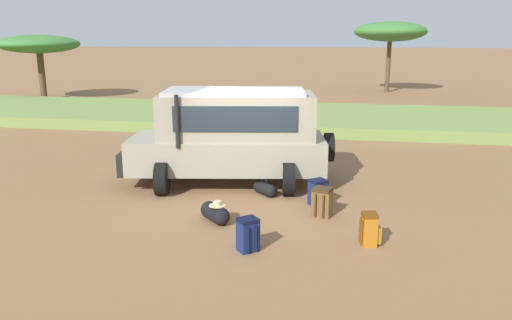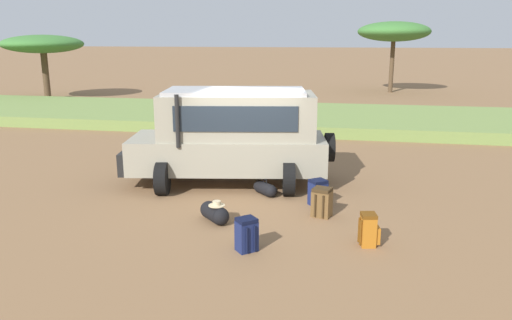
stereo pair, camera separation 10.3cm
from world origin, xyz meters
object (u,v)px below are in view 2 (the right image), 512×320
Objects in this scene: backpack_beside_front_wheel at (246,235)px; acacia_tree_far_left at (43,44)px; backpack_near_rear_wheel at (322,202)px; backpack_outermost at (369,230)px; duffel_bag_low_black_case at (215,213)px; duffel_bag_soft_canvas at (265,189)px; acacia_tree_left_mid at (394,32)px; safari_vehicle at (232,135)px; backpack_cluster_center at (318,193)px.

backpack_beside_front_wheel is 25.66m from acacia_tree_far_left.
backpack_near_rear_wheel reaches higher than backpack_outermost.
duffel_bag_low_black_case is at bearing 168.11° from backpack_outermost.
backpack_outermost is (0.93, -1.38, -0.01)m from backpack_near_rear_wheel.
duffel_bag_low_black_case is 24.09m from acacia_tree_far_left.
duffel_bag_soft_canvas is 0.13× the size of acacia_tree_far_left.
backpack_beside_front_wheel reaches higher than duffel_bag_low_black_case.
acacia_tree_far_left is at bearing 130.67° from duffel_bag_low_black_case.
acacia_tree_left_mid reaches higher than backpack_near_rear_wheel.
safari_vehicle reaches higher than duffel_bag_soft_canvas.
acacia_tree_left_mid is (3.18, 24.41, 3.70)m from backpack_cluster_center.
backpack_near_rear_wheel is (2.43, -2.01, -0.99)m from safari_vehicle.
safari_vehicle is at bearing 106.85° from backpack_beside_front_wheel.
backpack_near_rear_wheel is 1.90m from duffel_bag_soft_canvas.
backpack_outermost is at bearing -11.89° from duffel_bag_low_black_case.
safari_vehicle is 4.87m from backpack_outermost.
safari_vehicle is at bearing -45.17° from acacia_tree_far_left.
backpack_beside_front_wheel is at bearing -121.11° from backpack_near_rear_wheel.
backpack_cluster_center is at bearing 117.05° from backpack_outermost.
backpack_beside_front_wheel reaches higher than duffel_bag_soft_canvas.
backpack_beside_front_wheel is at bearing -49.61° from acacia_tree_far_left.
backpack_beside_front_wheel is at bearing -73.15° from safari_vehicle.
duffel_bag_low_black_case is (-2.16, -0.73, -0.12)m from backpack_near_rear_wheel.
acacia_tree_left_mid is (5.48, 23.10, 2.69)m from safari_vehicle.
acacia_tree_left_mid is (3.05, 25.11, 3.68)m from backpack_near_rear_wheel.
backpack_cluster_center is 0.81× the size of duffel_bag_low_black_case.
safari_vehicle is 8.90× the size of backpack_outermost.
backpack_near_rear_wheel reaches higher than duffel_bag_low_black_case.
backpack_beside_front_wheel is 2.35m from backpack_near_rear_wheel.
acacia_tree_far_left is at bearing 130.39° from backpack_beside_front_wheel.
backpack_cluster_center is at bearing -21.76° from duffel_bag_soft_canvas.
acacia_tree_left_mid is (4.26, 27.12, 3.69)m from backpack_beside_front_wheel.
backpack_outermost reaches higher than backpack_cluster_center.
safari_vehicle is at bearing 141.66° from duffel_bag_soft_canvas.
duffel_bag_soft_canvas is at bearing -100.65° from acacia_tree_left_mid.
duffel_bag_soft_canvas is (-0.23, 3.24, -0.15)m from backpack_beside_front_wheel.
acacia_tree_left_mid is (4.49, 23.89, 3.84)m from duffel_bag_soft_canvas.
duffel_bag_soft_canvas is (0.99, -0.78, -1.14)m from safari_vehicle.
backpack_beside_front_wheel is at bearing -86.02° from duffel_bag_soft_canvas.
safari_vehicle reaches higher than backpack_near_rear_wheel.
backpack_near_rear_wheel is 25.56m from acacia_tree_left_mid.
backpack_beside_front_wheel is at bearing -53.76° from duffel_bag_low_black_case.
acacia_tree_far_left reaches higher than backpack_outermost.
acacia_tree_left_mid is at bearing 78.61° from duffel_bag_low_black_case.
acacia_tree_left_mid is at bearing 85.42° from backpack_outermost.
backpack_near_rear_wheel is (0.13, -0.70, 0.02)m from backpack_cluster_center.
acacia_tree_far_left is at bearing 134.83° from safari_vehicle.
backpack_outermost is 0.13× the size of acacia_tree_left_mid.
backpack_near_rear_wheel is 2.28m from duffel_bag_low_black_case.
acacia_tree_far_left reaches higher than duffel_bag_soft_canvas.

